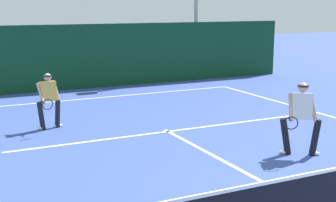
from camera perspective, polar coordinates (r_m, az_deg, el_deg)
name	(u,v)px	position (r m, az deg, el deg)	size (l,w,h in m)	color
court_line_baseline_far	(104,97)	(17.79, -7.64, 0.45)	(10.53, 0.10, 0.01)	white
court_line_service	(168,131)	(12.91, 0.01, -3.65)	(8.58, 0.10, 0.01)	white
court_line_centre	(229,164)	(10.42, 7.33, -7.49)	(0.10, 6.40, 0.01)	white
player_near	(301,115)	(11.13, 15.64, -1.67)	(1.11, 0.77, 1.68)	black
player_far	(49,99)	(13.44, -14.07, 0.28)	(0.74, 0.84, 1.55)	black
back_fence_windscreen	(86,57)	(19.66, -9.77, 5.26)	(18.87, 0.12, 2.60)	#0F3B20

